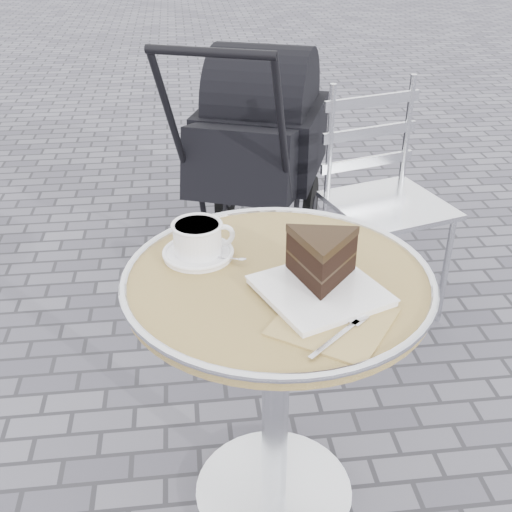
{
  "coord_description": "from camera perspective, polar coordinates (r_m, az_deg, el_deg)",
  "views": [
    {
      "loc": [
        -0.2,
        -1.23,
        1.5
      ],
      "look_at": [
        -0.05,
        0.02,
        0.78
      ],
      "focal_mm": 45.0,
      "sensor_mm": 36.0,
      "label": 1
    }
  ],
  "objects": [
    {
      "name": "ground",
      "position": [
        1.95,
        1.57,
        -20.46
      ],
      "size": [
        80.0,
        80.0,
        0.0
      ],
      "primitive_type": "plane",
      "color": "slate",
      "rests_on": "ground"
    },
    {
      "name": "baby_stroller",
      "position": [
        2.87,
        0.02,
        9.01
      ],
      "size": [
        0.78,
        1.12,
        1.07
      ],
      "rotation": [
        0.0,
        0.0,
        -0.35
      ],
      "color": "black",
      "rests_on": "ground"
    },
    {
      "name": "cake_plate_set",
      "position": [
        1.4,
        5.87,
        -0.83
      ],
      "size": [
        0.31,
        0.41,
        0.13
      ],
      "rotation": [
        0.0,
        0.0,
        0.38
      ],
      "color": "tan",
      "rests_on": "cafe_table"
    },
    {
      "name": "cafe_table",
      "position": [
        1.56,
        1.86,
        -7.0
      ],
      "size": [
        0.72,
        0.72,
        0.74
      ],
      "color": "silver",
      "rests_on": "ground"
    },
    {
      "name": "bistro_chair",
      "position": [
        2.51,
        10.73,
        7.21
      ],
      "size": [
        0.5,
        0.5,
        0.9
      ],
      "rotation": [
        0.0,
        0.0,
        0.28
      ],
      "color": "silver",
      "rests_on": "ground"
    },
    {
      "name": "cappuccino_set",
      "position": [
        1.53,
        -5.13,
        1.27
      ],
      "size": [
        0.19,
        0.17,
        0.09
      ],
      "rotation": [
        0.0,
        0.0,
        0.13
      ],
      "color": "white",
      "rests_on": "cafe_table"
    }
  ]
}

